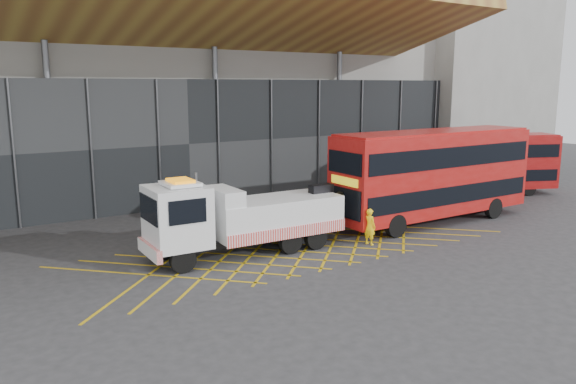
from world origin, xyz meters
TOP-DOWN VIEW (x-y plane):
  - ground_plane at (0.00, 0.00)m, footprint 120.00×120.00m
  - road_markings at (2.40, 0.00)m, footprint 21.56×7.16m
  - construction_building at (1.92, 18.40)m, footprint 55.00×23.97m
  - east_building at (32.00, 16.00)m, footprint 15.00×12.00m
  - recovery_truck at (-0.28, 0.44)m, footprint 10.91×2.93m
  - bus_towed at (11.76, 0.02)m, footprint 12.72×3.06m
  - bus_second at (20.84, 3.81)m, footprint 10.48×6.42m
  - worker at (5.74, -1.55)m, footprint 0.54×0.72m

SIDE VIEW (x-z plane):
  - ground_plane at x=0.00m, z-range 0.00..0.00m
  - road_markings at x=2.40m, z-range 0.00..0.01m
  - worker at x=5.74m, z-range 0.00..1.79m
  - recovery_truck at x=-0.28m, z-range -0.14..3.66m
  - bus_second at x=20.84m, z-range 0.23..4.48m
  - bus_towed at x=11.76m, z-range 0.29..5.45m
  - construction_building at x=1.92m, z-range -0.02..17.98m
  - east_building at x=32.00m, z-range 0.00..20.00m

